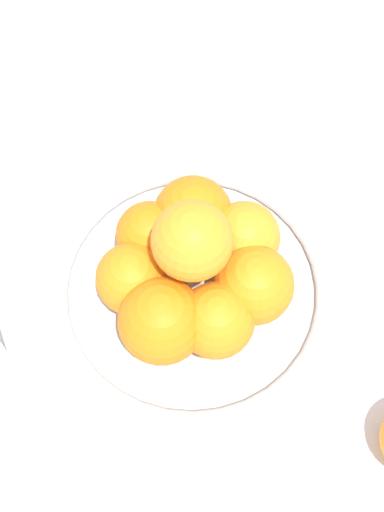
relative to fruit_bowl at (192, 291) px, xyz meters
The scene contains 3 objects.
ground_plane 0.02m from the fruit_bowl, ahead, with size 4.00×4.00×0.00m, color silver.
fruit_bowl is the anchor object (origin of this frame).
orange_pile 0.06m from the fruit_bowl, 29.54° to the right, with size 0.19×0.20×0.14m.
Camera 1 is at (0.11, -0.27, 0.69)m, focal length 50.00 mm.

